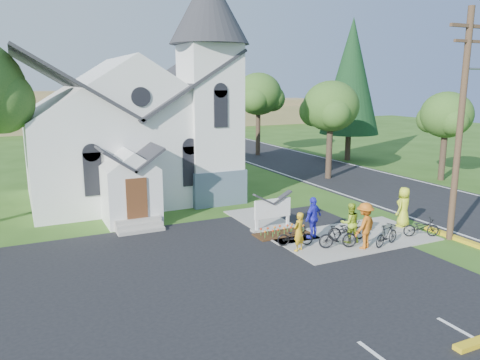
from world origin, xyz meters
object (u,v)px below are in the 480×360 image
cyclist_0 (299,232)px  bike_3 (387,235)px  cyclist_1 (350,223)px  bike_4 (421,227)px  cyclist_4 (404,207)px  church_sign (273,209)px  bike_1 (338,237)px  cyclist_2 (313,218)px  utility_pole (462,119)px  bike_2 (347,230)px  bike_0 (295,236)px  cyclist_3 (365,226)px

cyclist_0 → bike_3: (3.73, -1.14, -0.35)m
cyclist_1 → bike_4: (3.44, -0.79, -0.46)m
bike_4 → cyclist_4: bearing=10.1°
church_sign → bike_1: 3.77m
cyclist_2 → utility_pole: bearing=132.4°
cyclist_1 → bike_1: cyclist_1 is taller
cyclist_2 → bike_2: size_ratio=1.08×
cyclist_4 → bike_4: size_ratio=1.20×
bike_1 → bike_2: 1.26m
church_sign → bike_0: (-0.30, -2.50, -0.57)m
bike_1 → bike_2: size_ratio=0.95×
church_sign → cyclist_2: 2.21m
bike_1 → cyclist_4: cyclist_4 is taller
bike_0 → bike_4: (5.82, -1.45, 0.02)m
utility_pole → cyclist_3: bearing=171.3°
cyclist_1 → cyclist_4: 3.89m
utility_pole → cyclist_3: 6.23m
bike_1 → bike_0: bearing=72.8°
church_sign → bike_4: 6.81m
cyclist_0 → cyclist_2: bearing=-167.2°
bike_0 → cyclist_4: size_ratio=0.80×
bike_0 → cyclist_4: 6.22m
utility_pole → cyclist_2: (-5.61, 2.70, -4.40)m
cyclist_0 → bike_4: size_ratio=1.01×
cyclist_1 → bike_2: (0.12, 0.32, -0.43)m
church_sign → cyclist_4: size_ratio=1.13×
utility_pole → bike_1: (-5.41, 1.14, -4.85)m
church_sign → bike_3: (3.23, -4.21, -0.50)m
bike_3 → bike_4: size_ratio=0.97×
cyclist_1 → cyclist_2: 1.63m
cyclist_2 → cyclist_4: 4.97m
bike_1 → bike_3: 2.17m
cyclist_2 → cyclist_4: cyclist_4 is taller
cyclist_0 → bike_2: bearing=161.0°
bike_4 → bike_0: bearing=100.1°
utility_pole → bike_4: bearing=144.6°
cyclist_4 → bike_2: bearing=-12.7°
church_sign → cyclist_1: bearing=-56.8°
cyclist_0 → bike_1: bearing=140.0°
bike_0 → bike_4: bike_4 is taller
cyclist_1 → cyclist_2: size_ratio=0.93×
cyclist_2 → bike_3: bearing=113.9°
cyclist_1 → cyclist_3: bearing=107.4°
church_sign → cyclist_2: (0.95, -2.00, -0.03)m
church_sign → bike_4: size_ratio=1.35×
cyclist_3 → bike_3: cyclist_3 is taller
bike_2 → cyclist_4: size_ratio=0.90×
bike_4 → utility_pole: bearing=-101.2°
utility_pole → bike_3: (-3.34, 0.49, -4.88)m
cyclist_1 → cyclist_4: bearing=-157.4°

